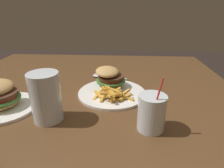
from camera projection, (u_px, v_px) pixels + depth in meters
name	position (u px, v px, depth m)	size (l,w,h in m)	color
dining_table	(82.00, 123.00, 0.74)	(1.44, 1.33, 0.75)	brown
meal_plate_near	(111.00, 85.00, 0.79)	(0.28, 0.28, 0.10)	white
beer_glass	(46.00, 98.00, 0.58)	(0.09, 0.09, 0.16)	silver
juice_glass	(151.00, 114.00, 0.55)	(0.08, 0.08, 0.17)	silver
spoon	(100.00, 76.00, 0.96)	(0.06, 0.18, 0.02)	silver
meal_plate_far	(2.00, 99.00, 0.66)	(0.23, 0.23, 0.11)	white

